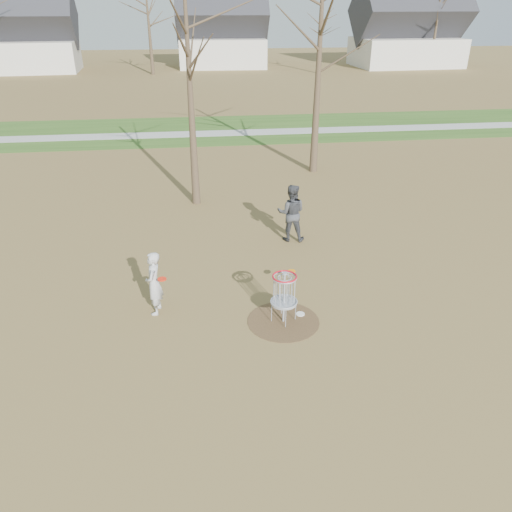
{
  "coord_description": "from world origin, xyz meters",
  "views": [
    {
      "loc": [
        -1.95,
        -10.15,
        7.11
      ],
      "look_at": [
        -0.5,
        1.5,
        1.1
      ],
      "focal_mm": 35.0,
      "sensor_mm": 36.0,
      "label": 1
    }
  ],
  "objects_px": {
    "player_throwing": "(291,213)",
    "disc_grounded": "(300,314)",
    "player_standing": "(154,283)",
    "disc_golf_basket": "(284,290)"
  },
  "relations": [
    {
      "from": "disc_grounded",
      "to": "player_throwing",
      "type": "bearing_deg",
      "value": 82.67
    },
    {
      "from": "player_throwing",
      "to": "disc_golf_basket",
      "type": "xyz_separation_m",
      "value": [
        -1.05,
        -4.7,
        -0.04
      ]
    },
    {
      "from": "player_standing",
      "to": "disc_grounded",
      "type": "relative_size",
      "value": 7.65
    },
    {
      "from": "player_standing",
      "to": "player_throwing",
      "type": "relative_size",
      "value": 0.88
    },
    {
      "from": "disc_golf_basket",
      "to": "disc_grounded",
      "type": "bearing_deg",
      "value": 26.65
    },
    {
      "from": "player_throwing",
      "to": "disc_grounded",
      "type": "height_order",
      "value": "player_throwing"
    },
    {
      "from": "disc_grounded",
      "to": "disc_golf_basket",
      "type": "bearing_deg",
      "value": -153.35
    },
    {
      "from": "disc_grounded",
      "to": "disc_golf_basket",
      "type": "distance_m",
      "value": 1.04
    },
    {
      "from": "player_throwing",
      "to": "disc_golf_basket",
      "type": "distance_m",
      "value": 4.82
    },
    {
      "from": "player_standing",
      "to": "disc_grounded",
      "type": "height_order",
      "value": "player_standing"
    }
  ]
}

